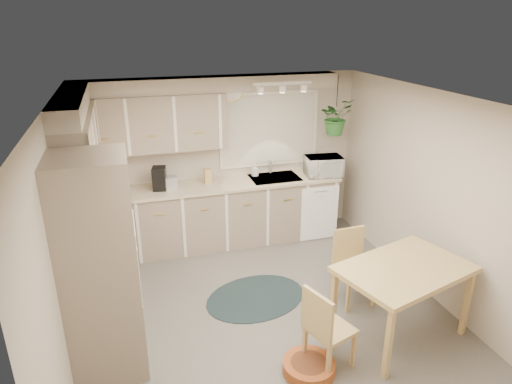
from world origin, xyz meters
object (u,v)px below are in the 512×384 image
at_px(chair_left, 330,327).
at_px(pet_bed, 309,367).
at_px(chair_back, 355,269).
at_px(microwave, 323,164).
at_px(dining_table, 400,301).
at_px(braided_rug, 256,297).

bearing_deg(chair_left, pet_bed, -95.35).
height_order(chair_back, pet_bed, chair_back).
bearing_deg(microwave, dining_table, -88.52).
xyz_separation_m(chair_back, microwave, (0.38, 1.79, 0.68)).
height_order(dining_table, microwave, microwave).
xyz_separation_m(dining_table, chair_back, (-0.16, 0.67, 0.03)).
relative_size(chair_back, braided_rug, 0.71).
bearing_deg(pet_bed, chair_left, 13.72).
bearing_deg(chair_back, chair_left, 47.69).
xyz_separation_m(chair_left, microwave, (1.10, 2.66, 0.69)).
xyz_separation_m(braided_rug, microwave, (1.46, 1.41, 1.11)).
relative_size(dining_table, pet_bed, 2.59).
height_order(chair_left, pet_bed, chair_left).
bearing_deg(chair_back, microwave, -104.63).
bearing_deg(microwave, chair_back, -95.45).
bearing_deg(pet_bed, dining_table, 12.94).
height_order(braided_rug, pet_bed, pet_bed).
bearing_deg(chair_back, dining_table, 101.01).
bearing_deg(braided_rug, dining_table, -40.29).
relative_size(chair_back, pet_bed, 1.75).
relative_size(pet_bed, microwave, 0.95).
distance_m(chair_back, pet_bed, 1.37).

